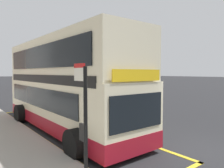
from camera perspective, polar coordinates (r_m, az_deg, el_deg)
ground_plane at (r=36.24m, az=-26.91°, el=-1.65°), size 260.00×260.00×0.00m
double_decker_bus at (r=10.69m, az=-12.70°, el=-0.93°), size 3.23×10.16×4.40m
bus_bay_markings at (r=11.04m, az=-12.43°, el=-11.63°), size 3.15×12.77×0.01m
bus_stop_sign at (r=4.85m, az=-7.62°, el=-8.78°), size 0.09×0.51×2.87m
parked_car_black_far at (r=39.78m, az=-20.86°, el=0.04°), size 2.09×4.20×1.62m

